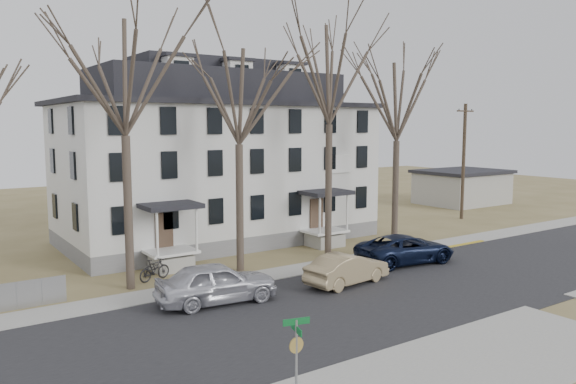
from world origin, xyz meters
TOP-DOWN VIEW (x-y plane):
  - ground at (0.00, 0.00)m, footprint 120.00×120.00m
  - main_road at (0.00, 2.00)m, footprint 120.00×10.00m
  - far_sidewalk at (0.00, 8.00)m, footprint 120.00×2.00m
  - yellow_curb at (5.00, 7.10)m, footprint 14.00×0.25m
  - boarding_house at (-2.00, 17.95)m, footprint 20.80×12.36m
  - distant_building at (26.00, 20.00)m, footprint 8.50×6.50m
  - tree_far_left at (-11.00, 9.80)m, footprint 8.40×8.40m
  - tree_mid_left at (-5.00, 9.80)m, footprint 7.80×7.80m
  - tree_center at (1.00, 9.80)m, footprint 9.00×9.00m
  - tree_mid_right at (6.50, 9.80)m, footprint 7.80×7.80m
  - utility_pole_far at (18.50, 14.00)m, footprint 2.00×0.28m
  - car_silver at (-8.63, 5.45)m, footprint 5.52×2.74m
  - car_tan at (-2.03, 4.48)m, footprint 4.75×2.18m
  - car_navy at (3.47, 5.89)m, footprint 6.06×3.42m
  - bicycle_left at (-9.06, 11.39)m, footprint 1.60×0.75m
  - bicycle_right at (-9.58, 10.37)m, footprint 1.91×1.04m
  - street_sign at (-11.18, -4.20)m, footprint 0.76×0.76m

SIDE VIEW (x-z plane):
  - ground at x=0.00m, z-range 0.00..0.00m
  - main_road at x=0.00m, z-range -0.02..0.02m
  - far_sidewalk at x=0.00m, z-range -0.04..0.04m
  - yellow_curb at x=5.00m, z-range -0.03..0.03m
  - bicycle_left at x=-9.06m, z-range 0.00..0.81m
  - bicycle_right at x=-9.58m, z-range 0.00..1.10m
  - car_tan at x=-2.03m, z-range 0.00..1.51m
  - car_navy at x=3.47m, z-range 0.00..1.60m
  - car_silver at x=-8.63m, z-range 0.00..1.81m
  - distant_building at x=26.00m, z-range 0.00..3.35m
  - street_sign at x=-11.18m, z-range 0.43..3.09m
  - utility_pole_far at x=18.50m, z-range 0.15..9.65m
  - boarding_house at x=-2.00m, z-range -0.65..11.40m
  - tree_mid_left at x=-5.00m, z-range 3.23..15.97m
  - tree_mid_right at x=6.50m, z-range 3.23..15.97m
  - tree_far_left at x=-11.00m, z-range 3.48..17.20m
  - tree_center at x=1.00m, z-range 3.73..18.43m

